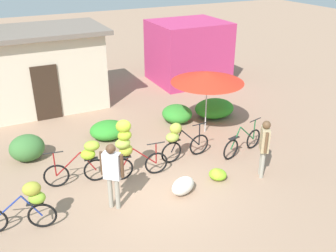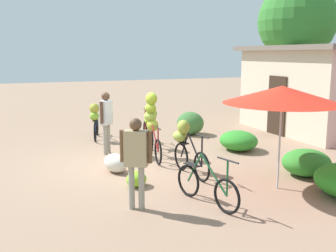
{
  "view_description": "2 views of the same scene",
  "coord_description": "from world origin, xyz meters",
  "px_view_note": "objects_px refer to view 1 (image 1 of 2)",
  "views": [
    {
      "loc": [
        -3.21,
        -7.4,
        5.68
      ],
      "look_at": [
        1.18,
        1.48,
        0.98
      ],
      "focal_mm": 40.36,
      "sensor_mm": 36.0,
      "label": 1
    },
    {
      "loc": [
        9.3,
        -2.65,
        2.75
      ],
      "look_at": [
        0.01,
        1.17,
        0.88
      ],
      "focal_mm": 41.79,
      "sensor_mm": 36.0,
      "label": 2
    }
  ],
  "objects_px": {
    "building_low": "(38,69)",
    "bicycle_by_shop": "(179,139)",
    "bicycle_rightmost": "(243,143)",
    "produce_sack": "(183,186)",
    "person_bystander": "(112,170)",
    "shop_pink": "(188,52)",
    "person_vendor": "(264,143)",
    "banana_pile_on_ground": "(217,175)",
    "market_umbrella": "(207,77)",
    "bicycle_leftmost": "(27,203)",
    "bicycle_near_pile": "(84,159)",
    "bicycle_center_loaded": "(128,145)"
  },
  "relations": [
    {
      "from": "shop_pink",
      "to": "bicycle_near_pile",
      "type": "height_order",
      "value": "shop_pink"
    },
    {
      "from": "bicycle_rightmost",
      "to": "produce_sack",
      "type": "relative_size",
      "value": 2.34
    },
    {
      "from": "market_umbrella",
      "to": "person_bystander",
      "type": "distance_m",
      "value": 4.94
    },
    {
      "from": "produce_sack",
      "to": "bicycle_by_shop",
      "type": "bearing_deg",
      "value": 66.09
    },
    {
      "from": "market_umbrella",
      "to": "bicycle_by_shop",
      "type": "relative_size",
      "value": 1.46
    },
    {
      "from": "bicycle_by_shop",
      "to": "person_vendor",
      "type": "relative_size",
      "value": 0.98
    },
    {
      "from": "bicycle_near_pile",
      "to": "bicycle_center_loaded",
      "type": "distance_m",
      "value": 1.18
    },
    {
      "from": "person_vendor",
      "to": "bicycle_leftmost",
      "type": "bearing_deg",
      "value": 174.9
    },
    {
      "from": "shop_pink",
      "to": "market_umbrella",
      "type": "relative_size",
      "value": 1.35
    },
    {
      "from": "bicycle_rightmost",
      "to": "banana_pile_on_ground",
      "type": "height_order",
      "value": "bicycle_rightmost"
    },
    {
      "from": "building_low",
      "to": "person_bystander",
      "type": "height_order",
      "value": "building_low"
    },
    {
      "from": "market_umbrella",
      "to": "person_bystander",
      "type": "bearing_deg",
      "value": -147.81
    },
    {
      "from": "building_low",
      "to": "bicycle_leftmost",
      "type": "bearing_deg",
      "value": -101.65
    },
    {
      "from": "market_umbrella",
      "to": "bicycle_center_loaded",
      "type": "height_order",
      "value": "market_umbrella"
    },
    {
      "from": "bicycle_leftmost",
      "to": "bicycle_near_pile",
      "type": "distance_m",
      "value": 2.04
    },
    {
      "from": "market_umbrella",
      "to": "bicycle_center_loaded",
      "type": "distance_m",
      "value": 3.79
    },
    {
      "from": "person_vendor",
      "to": "person_bystander",
      "type": "height_order",
      "value": "person_bystander"
    },
    {
      "from": "market_umbrella",
      "to": "bicycle_by_shop",
      "type": "bearing_deg",
      "value": -142.42
    },
    {
      "from": "market_umbrella",
      "to": "bicycle_center_loaded",
      "type": "xyz_separation_m",
      "value": [
        -3.33,
        -1.54,
        -0.94
      ]
    },
    {
      "from": "building_low",
      "to": "bicycle_near_pile",
      "type": "relative_size",
      "value": 3.07
    },
    {
      "from": "market_umbrella",
      "to": "bicycle_rightmost",
      "type": "bearing_deg",
      "value": -82.8
    },
    {
      "from": "building_low",
      "to": "banana_pile_on_ground",
      "type": "bearing_deg",
      "value": -66.13
    },
    {
      "from": "building_low",
      "to": "bicycle_by_shop",
      "type": "bearing_deg",
      "value": -65.08
    },
    {
      "from": "building_low",
      "to": "bicycle_rightmost",
      "type": "relative_size",
      "value": 3.1
    },
    {
      "from": "bicycle_rightmost",
      "to": "person_vendor",
      "type": "bearing_deg",
      "value": -102.95
    },
    {
      "from": "shop_pink",
      "to": "person_vendor",
      "type": "height_order",
      "value": "shop_pink"
    },
    {
      "from": "shop_pink",
      "to": "bicycle_rightmost",
      "type": "xyz_separation_m",
      "value": [
        -1.92,
        -6.89,
        -1.01
      ]
    },
    {
      "from": "banana_pile_on_ground",
      "to": "market_umbrella",
      "type": "bearing_deg",
      "value": 65.01
    },
    {
      "from": "banana_pile_on_ground",
      "to": "person_vendor",
      "type": "relative_size",
      "value": 0.38
    },
    {
      "from": "person_bystander",
      "to": "produce_sack",
      "type": "bearing_deg",
      "value": -7.05
    },
    {
      "from": "building_low",
      "to": "produce_sack",
      "type": "bearing_deg",
      "value": -74.07
    },
    {
      "from": "shop_pink",
      "to": "banana_pile_on_ground",
      "type": "distance_m",
      "value": 8.56
    },
    {
      "from": "bicycle_center_loaded",
      "to": "bicycle_by_shop",
      "type": "bearing_deg",
      "value": 8.14
    },
    {
      "from": "banana_pile_on_ground",
      "to": "building_low",
      "type": "bearing_deg",
      "value": 113.87
    },
    {
      "from": "bicycle_near_pile",
      "to": "bicycle_rightmost",
      "type": "xyz_separation_m",
      "value": [
        4.65,
        -0.56,
        -0.35
      ]
    },
    {
      "from": "market_umbrella",
      "to": "bicycle_rightmost",
      "type": "relative_size",
      "value": 1.44
    },
    {
      "from": "shop_pink",
      "to": "bicycle_by_shop",
      "type": "relative_size",
      "value": 1.98
    },
    {
      "from": "bicycle_leftmost",
      "to": "bicycle_rightmost",
      "type": "relative_size",
      "value": 0.99
    },
    {
      "from": "bicycle_center_loaded",
      "to": "bicycle_by_shop",
      "type": "xyz_separation_m",
      "value": [
        1.63,
        0.23,
        -0.29
      ]
    },
    {
      "from": "person_vendor",
      "to": "market_umbrella",
      "type": "bearing_deg",
      "value": 88.79
    },
    {
      "from": "shop_pink",
      "to": "bicycle_near_pile",
      "type": "distance_m",
      "value": 9.15
    },
    {
      "from": "shop_pink",
      "to": "person_bystander",
      "type": "xyz_separation_m",
      "value": [
        -6.26,
        -7.7,
        -0.3
      ]
    },
    {
      "from": "market_umbrella",
      "to": "banana_pile_on_ground",
      "type": "bearing_deg",
      "value": -114.99
    },
    {
      "from": "bicycle_by_shop",
      "to": "person_vendor",
      "type": "xyz_separation_m",
      "value": [
        1.64,
        -1.72,
        0.3
      ]
    },
    {
      "from": "shop_pink",
      "to": "bicycle_leftmost",
      "type": "xyz_separation_m",
      "value": [
        -8.17,
        -7.61,
        -0.65
      ]
    },
    {
      "from": "shop_pink",
      "to": "bicycle_by_shop",
      "type": "distance_m",
      "value": 7.52
    },
    {
      "from": "building_low",
      "to": "shop_pink",
      "type": "height_order",
      "value": "building_low"
    },
    {
      "from": "shop_pink",
      "to": "bicycle_by_shop",
      "type": "height_order",
      "value": "shop_pink"
    },
    {
      "from": "bicycle_leftmost",
      "to": "bicycle_by_shop",
      "type": "xyz_separation_m",
      "value": [
        4.31,
        1.19,
        0.0
      ]
    },
    {
      "from": "bicycle_rightmost",
      "to": "produce_sack",
      "type": "distance_m",
      "value": 2.79
    }
  ]
}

